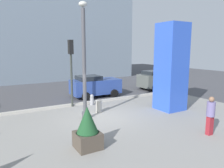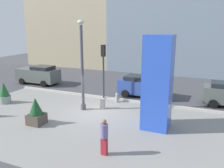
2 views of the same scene
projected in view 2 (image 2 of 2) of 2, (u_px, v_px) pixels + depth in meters
The scene contains 13 objects.
ground_plane at pixel (115, 96), 19.70m from camera, with size 60.00×60.00×0.00m, color #47474C.
plaza_pavement at pixel (78, 123), 14.34m from camera, with size 18.00×10.00×0.02m, color gray.
curb_strip at pixel (111, 98), 18.90m from camera, with size 18.00×0.24×0.16m, color #B7B2A8.
lamp_post at pixel (82, 68), 15.88m from camera, with size 0.44×0.44×6.18m.
art_pillar_blue at pixel (158, 83), 13.06m from camera, with size 1.52×1.52×5.36m, color blue.
potted_plant_near_left at pixel (4, 93), 17.85m from camera, with size 0.88×0.88×1.66m.
potted_plant_by_pillar at pixel (36, 112), 13.95m from camera, with size 0.93×0.93×1.67m.
fire_hydrant at pixel (117, 98), 18.14m from camera, with size 0.36×0.26×0.75m.
concrete_bollard at pixel (103, 104), 16.69m from camera, with size 0.36×0.36×0.75m, color #B2ADA3.
traffic_light_corner at pixel (103, 63), 18.29m from camera, with size 0.28×0.42×4.38m.
car_passing_lane at pixel (142, 86), 19.55m from camera, with size 3.95×2.17×1.73m.
car_curb_east at pixel (39, 75), 23.83m from camera, with size 4.40×2.09×1.88m.
pedestrian_by_curb at pixel (104, 135), 10.54m from camera, with size 0.37×0.37×1.75m.
Camera 2 is at (7.13, -13.46, 5.79)m, focal length 37.33 mm.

